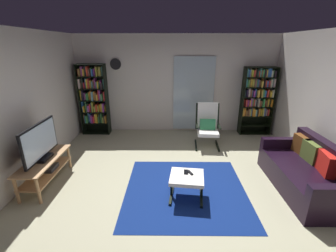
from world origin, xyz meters
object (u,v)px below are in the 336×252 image
wall_clock (116,64)px  bookshelf_near_tv (94,98)px  tv_stand (46,167)px  cell_phone (186,172)px  ottoman (187,180)px  bookshelf_near_sofa (257,96)px  television (40,143)px  lounge_armchair (207,124)px  tv_remote (190,172)px  leather_sofa (308,173)px

wall_clock → bookshelf_near_tv: bearing=-160.9°
tv_stand → cell_phone: 2.45m
cell_phone → wall_clock: (-1.69, 2.94, 1.44)m
ottoman → wall_clock: (-1.70, 3.04, 1.52)m
bookshelf_near_sofa → cell_phone: (-2.05, -2.76, -0.63)m
television → cell_phone: (2.43, -0.29, -0.37)m
tv_stand → bookshelf_near_sofa: size_ratio=0.67×
lounge_armchair → cell_phone: lounge_armchair is taller
bookshelf_near_tv → lounge_armchair: (2.93, -0.76, -0.46)m
tv_stand → television: size_ratio=1.22×
bookshelf_near_sofa → cell_phone: bearing=-126.6°
cell_phone → bookshelf_near_tv: bearing=133.3°
television → bookshelf_near_tv: bearing=86.8°
tv_stand → tv_remote: 2.52m
bookshelf_near_sofa → wall_clock: size_ratio=6.21×
ottoman → bookshelf_near_tv: bearing=129.0°
leather_sofa → bookshelf_near_sofa: bearing=90.1°
ottoman → tv_remote: tv_remote is taller
cell_phone → ottoman: bearing=-83.0°
bookshelf_near_sofa → ottoman: bookshelf_near_sofa is taller
leather_sofa → ottoman: (-2.05, -0.27, 0.03)m
leather_sofa → wall_clock: wall_clock is taller
lounge_armchair → tv_stand: bearing=-151.4°
lounge_armchair → tv_remote: size_ratio=7.10×
bookshelf_near_tv → cell_phone: bookshelf_near_tv is taller
bookshelf_near_sofa → bookshelf_near_tv: bearing=-179.7°
bookshelf_near_tv → cell_phone: bearing=-50.1°
cell_phone → wall_clock: wall_clock is taller
bookshelf_near_tv → bookshelf_near_sofa: bearing=0.3°
ottoman → leather_sofa: bearing=7.5°
tv_remote → wall_clock: 3.73m
tv_remote → bookshelf_near_tv: bearing=105.4°
television → leather_sofa: size_ratio=0.57×
bookshelf_near_sofa → tv_remote: bookshelf_near_sofa is taller
bookshelf_near_sofa → lounge_armchair: 1.69m
ottoman → wall_clock: size_ratio=1.97×
leather_sofa → tv_remote: bearing=-174.5°
leather_sofa → cell_phone: 2.06m
leather_sofa → wall_clock: 4.91m
bookshelf_near_tv → ottoman: (2.30, -2.84, -0.66)m
television → bookshelf_near_tv: bookshelf_near_tv is taller
wall_clock → tv_stand: bearing=-105.6°
tv_stand → bookshelf_near_sofa: 5.16m
bookshelf_near_sofa → tv_stand: bearing=-151.2°
leather_sofa → cell_phone: (-2.05, -0.17, 0.11)m
bookshelf_near_sofa → tv_remote: 3.47m
tv_stand → leather_sofa: leather_sofa is taller
ottoman → television: bearing=170.9°
tv_stand → tv_remote: (2.49, -0.32, 0.10)m
tv_stand → cell_phone: (2.43, -0.30, 0.10)m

